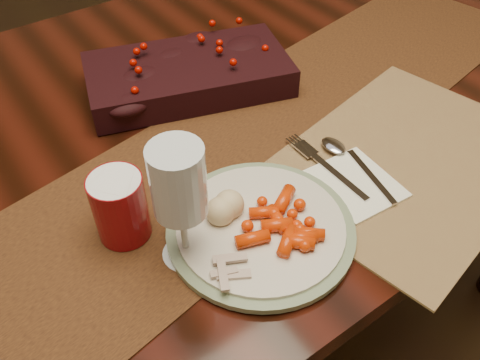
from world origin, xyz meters
TOP-DOWN VIEW (x-y plane):
  - floor at (0.00, 0.00)m, footprint 5.00×5.00m
  - dining_table at (0.00, 0.00)m, footprint 1.80×1.00m
  - table_runner at (0.05, -0.16)m, footprint 1.62×0.60m
  - centerpiece at (0.10, 0.06)m, footprint 0.42×0.30m
  - placemat_main at (0.28, -0.33)m, footprint 0.52×0.43m
  - dinner_plate at (-0.01, -0.31)m, footprint 0.35×0.35m
  - baby_carrots at (-0.01, -0.34)m, footprint 0.11×0.09m
  - mashed_potatoes at (-0.05, -0.27)m, footprint 0.08×0.07m
  - turkey_shreds at (-0.09, -0.35)m, footprint 0.09×0.08m
  - napkin at (0.17, -0.33)m, footprint 0.12×0.14m
  - fork at (0.15, -0.28)m, footprint 0.03×0.16m
  - spoon at (0.20, -0.30)m, footprint 0.07×0.17m
  - red_cup at (-0.17, -0.20)m, footprint 0.08×0.08m
  - wine_glass at (-0.12, -0.29)m, footprint 0.08×0.08m

SIDE VIEW (x-z plane):
  - floor at x=0.00m, z-range 0.00..0.00m
  - dining_table at x=0.00m, z-range 0.00..0.75m
  - table_runner at x=0.05m, z-range 0.75..0.75m
  - placemat_main at x=0.28m, z-range 0.75..0.75m
  - napkin at x=0.17m, z-range 0.75..0.76m
  - fork at x=0.15m, z-range 0.76..0.76m
  - spoon at x=0.20m, z-range 0.76..0.76m
  - dinner_plate at x=-0.01m, z-range 0.75..0.77m
  - turkey_shreds at x=-0.09m, z-range 0.77..0.79m
  - baby_carrots at x=-0.01m, z-range 0.77..0.79m
  - mashed_potatoes at x=-0.05m, z-range 0.77..0.81m
  - centerpiece at x=0.10m, z-range 0.75..0.83m
  - red_cup at x=-0.17m, z-range 0.75..0.86m
  - wine_glass at x=-0.12m, z-range 0.75..0.94m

